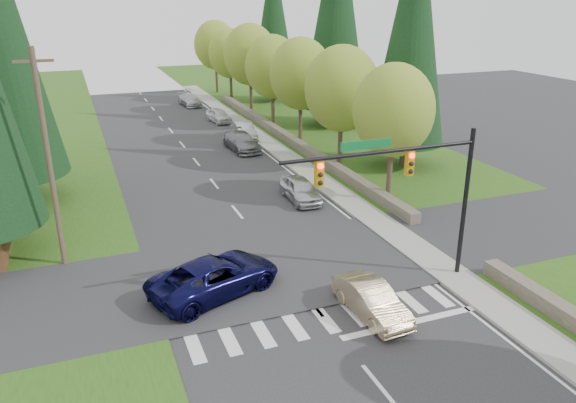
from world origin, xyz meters
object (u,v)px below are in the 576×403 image
parked_car_a (301,189)px  suv_navy (215,276)px  parked_car_b (242,141)px  parked_car_e (190,100)px  sedan_champagne (371,300)px  parked_car_c (244,131)px  parked_car_d (219,115)px

parked_car_a → suv_navy: bearing=-128.1°
parked_car_b → parked_car_e: size_ratio=1.10×
sedan_champagne → parked_car_c: size_ratio=0.96×
parked_car_c → parked_car_d: 7.18m
sedan_champagne → parked_car_d: (3.26, 36.47, -0.01)m
sedan_champagne → parked_car_b: size_ratio=0.84×
parked_car_c → parked_car_e: (-1.30, 16.62, -0.05)m
sedan_champagne → parked_car_a: bearing=75.9°
parked_car_c → parked_car_d: size_ratio=1.10×
parked_car_c → sedan_champagne: bearing=-94.6°
parked_car_a → parked_car_d: bearing=89.6°
suv_navy → parked_car_c: size_ratio=1.36×
sedan_champagne → suv_navy: 6.62m
parked_car_a → parked_car_e: (0.00, 32.79, -0.06)m
suv_navy → parked_car_b: bearing=-40.2°
parked_car_d → parked_car_e: size_ratio=0.87×
suv_navy → parked_car_c: 26.94m
suv_navy → parked_car_e: bearing=-31.1°
parked_car_a → parked_car_b: 12.56m
sedan_champagne → parked_car_c: (3.67, 29.31, 0.03)m
parked_car_b → parked_car_d: 10.82m
parked_car_b → parked_car_a: bearing=-93.5°
parked_car_b → parked_car_e: 20.23m
suv_navy → parked_car_e: 42.70m
parked_car_b → parked_car_d: bearing=81.8°
sedan_champagne → parked_car_d: size_ratio=1.06×
parked_car_b → parked_car_d: (0.89, 10.78, -0.05)m
parked_car_b → parked_car_e: parked_car_b is taller
sedan_champagne → parked_car_c: bearing=78.9°
parked_car_d → parked_car_b: bearing=-102.7°
parked_car_c → parked_car_e: 16.67m
sedan_champagne → parked_car_e: bearing=83.1°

